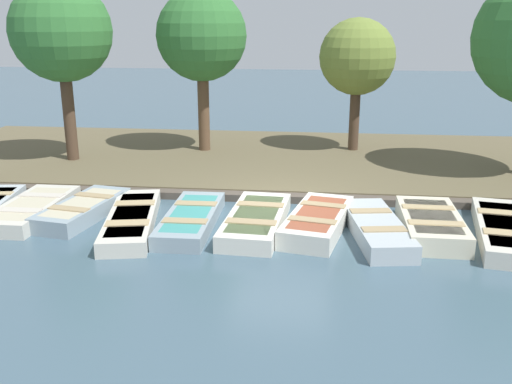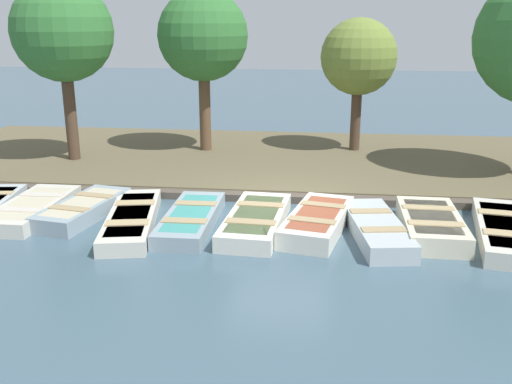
{
  "view_description": "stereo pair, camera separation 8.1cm",
  "coord_description": "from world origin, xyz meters",
  "px_view_note": "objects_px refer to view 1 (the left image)",
  "views": [
    {
      "loc": [
        12.99,
        0.85,
        4.46
      ],
      "look_at": [
        0.59,
        -0.53,
        0.65
      ],
      "focal_mm": 40.0,
      "sensor_mm": 36.0,
      "label": 1
    },
    {
      "loc": [
        12.98,
        0.93,
        4.46
      ],
      "look_at": [
        0.59,
        -0.53,
        0.65
      ],
      "focal_mm": 40.0,
      "sensor_mm": 36.0,
      "label": 2
    }
  ],
  "objects_px": {
    "park_tree_left": "(202,37)",
    "park_tree_center": "(357,58)",
    "rowboat_4": "(191,219)",
    "park_tree_far_left": "(61,32)",
    "rowboat_1": "(31,209)",
    "rowboat_5": "(256,220)",
    "rowboat_6": "(318,221)",
    "rowboat_7": "(376,228)",
    "rowboat_8": "(431,224)",
    "rowboat_9": "(504,230)",
    "rowboat_3": "(132,219)",
    "rowboat_2": "(83,209)"
  },
  "relations": [
    {
      "from": "rowboat_9",
      "to": "park_tree_center",
      "type": "height_order",
      "value": "park_tree_center"
    },
    {
      "from": "rowboat_7",
      "to": "park_tree_left",
      "type": "distance_m",
      "value": 9.4
    },
    {
      "from": "rowboat_3",
      "to": "park_tree_far_left",
      "type": "xyz_separation_m",
      "value": [
        -5.15,
        -3.58,
        3.9
      ]
    },
    {
      "from": "rowboat_2",
      "to": "park_tree_center",
      "type": "height_order",
      "value": "park_tree_center"
    },
    {
      "from": "park_tree_left",
      "to": "park_tree_center",
      "type": "distance_m",
      "value": 5.05
    },
    {
      "from": "rowboat_4",
      "to": "park_tree_left",
      "type": "height_order",
      "value": "park_tree_left"
    },
    {
      "from": "rowboat_7",
      "to": "rowboat_1",
      "type": "bearing_deg",
      "value": -102.13
    },
    {
      "from": "rowboat_4",
      "to": "rowboat_7",
      "type": "xyz_separation_m",
      "value": [
        0.19,
        4.06,
        0.02
      ]
    },
    {
      "from": "rowboat_8",
      "to": "park_tree_left",
      "type": "relative_size",
      "value": 0.51
    },
    {
      "from": "rowboat_6",
      "to": "park_tree_center",
      "type": "relative_size",
      "value": 0.67
    },
    {
      "from": "rowboat_4",
      "to": "rowboat_5",
      "type": "distance_m",
      "value": 1.46
    },
    {
      "from": "rowboat_6",
      "to": "park_tree_center",
      "type": "distance_m",
      "value": 7.97
    },
    {
      "from": "rowboat_3",
      "to": "park_tree_center",
      "type": "relative_size",
      "value": 0.83
    },
    {
      "from": "rowboat_2",
      "to": "park_tree_left",
      "type": "xyz_separation_m",
      "value": [
        -6.46,
        1.61,
        3.7
      ]
    },
    {
      "from": "park_tree_far_left",
      "to": "park_tree_center",
      "type": "bearing_deg",
      "value": 105.1
    },
    {
      "from": "rowboat_4",
      "to": "rowboat_6",
      "type": "distance_m",
      "value": 2.81
    },
    {
      "from": "rowboat_7",
      "to": "rowboat_9",
      "type": "relative_size",
      "value": 0.87
    },
    {
      "from": "rowboat_4",
      "to": "rowboat_2",
      "type": "bearing_deg",
      "value": -97.54
    },
    {
      "from": "rowboat_1",
      "to": "rowboat_3",
      "type": "distance_m",
      "value": 2.6
    },
    {
      "from": "park_tree_center",
      "to": "rowboat_6",
      "type": "bearing_deg",
      "value": -8.78
    },
    {
      "from": "rowboat_3",
      "to": "rowboat_6",
      "type": "bearing_deg",
      "value": 82.14
    },
    {
      "from": "rowboat_1",
      "to": "rowboat_6",
      "type": "bearing_deg",
      "value": 88.56
    },
    {
      "from": "rowboat_4",
      "to": "rowboat_7",
      "type": "bearing_deg",
      "value": 86.67
    },
    {
      "from": "rowboat_1",
      "to": "rowboat_4",
      "type": "bearing_deg",
      "value": 86.39
    },
    {
      "from": "rowboat_3",
      "to": "park_tree_left",
      "type": "height_order",
      "value": "park_tree_left"
    },
    {
      "from": "rowboat_4",
      "to": "park_tree_far_left",
      "type": "xyz_separation_m",
      "value": [
        -4.98,
        -4.89,
        3.89
      ]
    },
    {
      "from": "rowboat_3",
      "to": "rowboat_5",
      "type": "bearing_deg",
      "value": 83.0
    },
    {
      "from": "rowboat_3",
      "to": "park_tree_center",
      "type": "distance_m",
      "value": 9.67
    },
    {
      "from": "rowboat_5",
      "to": "rowboat_3",
      "type": "bearing_deg",
      "value": -82.16
    },
    {
      "from": "rowboat_7",
      "to": "rowboat_9",
      "type": "xyz_separation_m",
      "value": [
        -0.21,
        2.66,
        -0.01
      ]
    },
    {
      "from": "rowboat_3",
      "to": "rowboat_7",
      "type": "distance_m",
      "value": 5.37
    },
    {
      "from": "rowboat_4",
      "to": "rowboat_8",
      "type": "height_order",
      "value": "rowboat_8"
    },
    {
      "from": "rowboat_7",
      "to": "rowboat_8",
      "type": "bearing_deg",
      "value": 96.42
    },
    {
      "from": "rowboat_6",
      "to": "rowboat_9",
      "type": "bearing_deg",
      "value": 101.22
    },
    {
      "from": "rowboat_8",
      "to": "park_tree_left",
      "type": "xyz_separation_m",
      "value": [
        -6.65,
        -6.28,
        3.68
      ]
    },
    {
      "from": "park_tree_left",
      "to": "rowboat_6",
      "type": "bearing_deg",
      "value": 29.85
    },
    {
      "from": "rowboat_2",
      "to": "rowboat_7",
      "type": "distance_m",
      "value": 6.73
    },
    {
      "from": "rowboat_6",
      "to": "rowboat_7",
      "type": "height_order",
      "value": "rowboat_6"
    },
    {
      "from": "rowboat_1",
      "to": "rowboat_5",
      "type": "xyz_separation_m",
      "value": [
        0.21,
        5.34,
        0.01
      ]
    },
    {
      "from": "rowboat_7",
      "to": "park_tree_far_left",
      "type": "distance_m",
      "value": 11.03
    },
    {
      "from": "rowboat_8",
      "to": "rowboat_9",
      "type": "bearing_deg",
      "value": 86.32
    },
    {
      "from": "rowboat_5",
      "to": "rowboat_6",
      "type": "height_order",
      "value": "rowboat_6"
    },
    {
      "from": "rowboat_1",
      "to": "rowboat_6",
      "type": "height_order",
      "value": "rowboat_6"
    },
    {
      "from": "rowboat_6",
      "to": "rowboat_3",
      "type": "bearing_deg",
      "value": -74.61
    },
    {
      "from": "rowboat_4",
      "to": "rowboat_5",
      "type": "relative_size",
      "value": 0.98
    },
    {
      "from": "rowboat_1",
      "to": "rowboat_2",
      "type": "bearing_deg",
      "value": 93.44
    },
    {
      "from": "rowboat_5",
      "to": "park_tree_left",
      "type": "distance_m",
      "value": 8.1
    },
    {
      "from": "rowboat_8",
      "to": "rowboat_5",
      "type": "bearing_deg",
      "value": -87.62
    },
    {
      "from": "rowboat_5",
      "to": "rowboat_9",
      "type": "relative_size",
      "value": 0.89
    },
    {
      "from": "rowboat_5",
      "to": "rowboat_8",
      "type": "relative_size",
      "value": 1.17
    }
  ]
}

